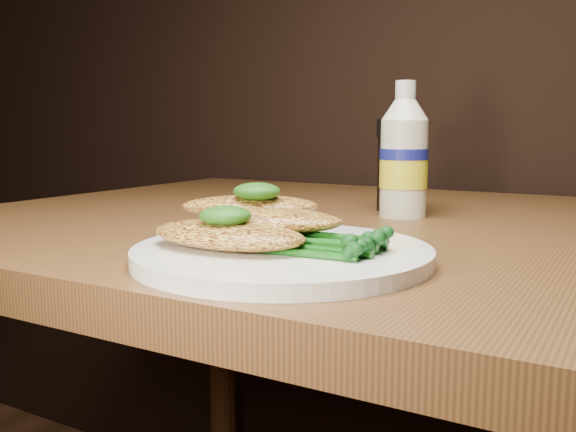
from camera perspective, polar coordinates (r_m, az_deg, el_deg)
The scene contains 9 objects.
plate at distance 0.54m, azimuth -0.52°, elevation -3.47°, with size 0.25×0.25×0.01m, color white.
chicken_front at distance 0.53m, azimuth -5.50°, elevation -1.71°, with size 0.14×0.08×0.02m, color gold.
chicken_mid at distance 0.56m, azimuth -1.72°, elevation -0.31°, with size 0.14×0.07×0.02m, color gold.
chicken_back at distance 0.59m, azimuth -3.48°, elevation 0.91°, with size 0.13×0.07×0.02m, color gold.
pesto_front at distance 0.52m, azimuth -5.72°, elevation 0.03°, with size 0.04×0.04×0.02m, color #103407.
pesto_back at distance 0.58m, azimuth -2.84°, elevation 2.24°, with size 0.04×0.04×0.02m, color #103407.
broccolini_bundle at distance 0.51m, azimuth 3.09°, elevation -2.22°, with size 0.12×0.09×0.02m, color #145713, non-canonical shape.
mayo_bottle at distance 0.80m, azimuth 10.48°, elevation 5.94°, with size 0.06×0.06×0.17m, color #E8E6C5, non-canonical shape.
pepper_grinder at distance 0.86m, azimuth 9.64°, elevation 4.56°, with size 0.05×0.05×0.12m, color black, non-canonical shape.
Camera 1 is at (0.23, 0.34, 0.87)m, focal length 39.21 mm.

